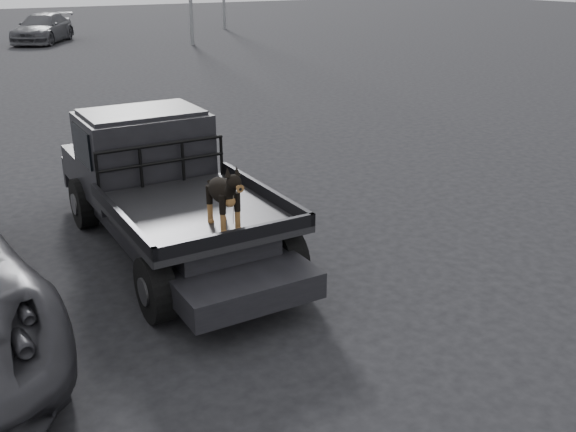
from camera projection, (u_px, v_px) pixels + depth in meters
ground at (275, 301)px, 7.60m from camera, size 120.00×120.00×0.00m
flatbed_ute at (171, 219)px, 8.81m from camera, size 2.00×5.40×0.92m
ute_cab at (143, 140)px, 9.24m from camera, size 1.72×1.30×0.88m
headache_rack at (162, 164)px, 8.70m from camera, size 1.80×0.08×0.55m
dog at (223, 196)px, 7.23m from camera, size 0.32×0.60×0.74m
distant_car_b at (43, 28)px, 32.62m from camera, size 4.20×5.20×1.41m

